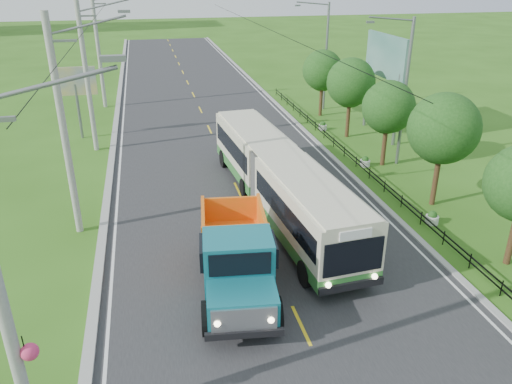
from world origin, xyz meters
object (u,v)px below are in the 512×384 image
object	(u,v)px
tree_fifth	(351,85)
streetlight_far	(325,53)
dump_truck	(236,254)
billboard_left	(75,86)
streetlight_mid	(403,88)
planter_mid	(365,162)
bus	(278,177)
pole_mid	(87,76)
tree_fourth	(388,109)
pole_nearest	(0,287)
pole_near	(64,129)
pole_far	(99,49)
planter_far	(323,126)
tree_third	(443,132)
tree_back	(322,72)
billboard_right	(385,63)
planter_near	(432,218)

from	to	relation	value
tree_fifth	streetlight_far	xyz separation A→B (m)	(0.79, 7.86, 1.05)
tree_fifth	dump_truck	bearing A→B (deg)	-123.61
tree_fifth	billboard_left	distance (m)	19.74
tree_fifth	streetlight_mid	xyz separation A→B (m)	(0.79, -6.14, 1.05)
planter_mid	bus	world-z (taller)	bus
bus	streetlight_mid	bearing A→B (deg)	23.99
pole_mid	planter_mid	bearing A→B (deg)	-22.54
tree_fourth	bus	bearing A→B (deg)	-148.54
pole_mid	tree_fourth	distance (m)	19.43
pole_mid	pole_nearest	bearing A→B (deg)	-89.94
pole_near	pole_far	distance (m)	24.00
tree_fourth	tree_fifth	world-z (taller)	tree_fifth
pole_near	planter_far	xyz separation A→B (m)	(16.86, 13.00, -4.81)
tree_third	bus	size ratio (longest dim) A/B	0.36
pole_mid	dump_truck	bearing A→B (deg)	-70.72
pole_far	planter_mid	xyz separation A→B (m)	(16.86, -19.00, -4.81)
tree_fourth	pole_far	bearing A→B (deg)	133.85
pole_nearest	tree_third	xyz separation A→B (m)	(18.10, 11.14, -0.95)
tree_back	dump_truck	distance (m)	26.37
billboard_right	dump_truck	size ratio (longest dim) A/B	1.02
planter_near	planter_mid	bearing A→B (deg)	90.00
streetlight_far	planter_mid	xyz separation A→B (m)	(-2.04, -14.00, -4.62)
pole_near	planter_near	distance (m)	17.79
tree_third	tree_fifth	bearing A→B (deg)	90.00
tree_fourth	pole_nearest	bearing A→B (deg)	-136.55
pole_nearest	streetlight_far	xyz separation A→B (m)	(18.88, 31.00, -0.03)
billboard_right	streetlight_mid	bearing A→B (deg)	-105.44
planter_near	planter_far	distance (m)	16.00
billboard_left	billboard_right	bearing A→B (deg)	-10.40
pole_far	billboard_left	bearing A→B (deg)	-97.83
tree_fourth	tree_fifth	xyz separation A→B (m)	(0.00, 6.00, 0.27)
pole_mid	bus	bearing A→B (deg)	-50.56
pole_mid	pole_far	size ratio (longest dim) A/B	1.00
pole_nearest	tree_fourth	size ratio (longest dim) A/B	1.85
tree_back	billboard_right	xyz separation A→B (m)	(2.44, -6.14, 1.69)
streetlight_far	billboard_left	size ratio (longest dim) A/B	1.74
planter_far	dump_truck	xyz separation A→B (m)	(-10.42, -19.42, 1.36)
planter_far	billboard_left	bearing A→B (deg)	173.69
tree_third	planter_near	xyz separation A→B (m)	(-1.26, -2.14, -3.70)
streetlight_far	pole_mid	bearing A→B (deg)	-159.68
tree_back	streetlight_mid	bearing A→B (deg)	-86.30
tree_fifth	dump_truck	size ratio (longest dim) A/B	0.81
bus	dump_truck	bearing A→B (deg)	-122.01
pole_near	tree_back	xyz separation A→B (m)	(18.12, 17.14, -1.44)
tree_fourth	dump_truck	xyz separation A→B (m)	(-11.67, -11.56, -1.94)
tree_back	planter_near	bearing A→B (deg)	-93.57
pole_far	tree_fourth	size ratio (longest dim) A/B	1.85
pole_far	billboard_left	xyz separation A→B (m)	(-1.24, -9.00, -1.23)
tree_fifth	bus	size ratio (longest dim) A/B	0.35
pole_far	planter_far	world-z (taller)	pole_far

